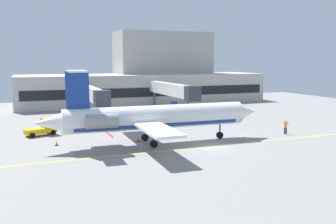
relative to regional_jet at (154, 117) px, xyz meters
name	(u,v)px	position (x,y,z in m)	size (l,w,h in m)	color
ground	(211,147)	(5.95, -4.08, -3.40)	(120.00, 120.00, 0.11)	gray
terminal_building	(150,77)	(15.00, 44.85, 2.82)	(59.99, 17.24, 17.67)	#B7B2A8
jet_bridge_west	(91,94)	(-3.52, 23.63, 1.05)	(2.40, 23.04, 5.77)	silver
jet_bridge_east	(172,90)	(12.45, 24.08, 1.26)	(2.40, 22.16, 5.99)	silver
regional_jet	(154,117)	(0.00, 0.00, 0.00)	(28.80, 20.48, 9.20)	white
baggage_tug	(44,128)	(-12.43, 10.72, -2.30)	(4.46, 2.94, 2.35)	#E5B20C
pushback_tractor	(74,122)	(-7.91, 14.31, -2.33)	(4.43, 2.69, 2.27)	silver
belt_loader	(177,107)	(14.02, 25.25, -2.40)	(3.53, 2.74, 2.11)	#1E4CB2
marshaller	(286,127)	(19.34, -1.24, -2.36)	(0.63, 0.66, 1.96)	#191E33
safety_cone_alpha	(57,144)	(-11.33, 3.55, -3.11)	(0.47, 0.47, 0.55)	orange
safety_cone_bravo	(138,139)	(-1.33, 2.13, -3.11)	(0.47, 0.47, 0.55)	orange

